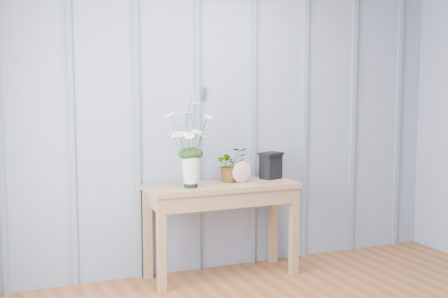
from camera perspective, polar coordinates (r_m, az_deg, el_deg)
name	(u,v)px	position (r m, az deg, el deg)	size (l,w,h in m)	color
room_shell	(310,11)	(3.96, 7.89, 12.39)	(4.00, 4.50, 2.50)	#919DB8
sideboard	(222,198)	(4.93, -0.23, -4.50)	(1.20, 0.45, 0.75)	#9D744D
daisy_vase	(191,133)	(4.70, -3.07, 1.48)	(0.47, 0.36, 0.66)	black
spider_plant	(231,164)	(4.99, 0.63, -1.40)	(0.25, 0.22, 0.28)	#173513
felt_disc_vessel	(242,172)	(4.94, 1.66, -2.13)	(0.17, 0.05, 0.17)	#9B5067
carved_box	(271,165)	(5.15, 4.30, -1.49)	(0.21, 0.19, 0.22)	black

